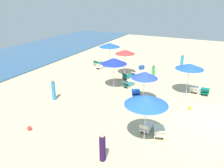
% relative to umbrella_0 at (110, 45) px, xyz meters
% --- Properties ---
extents(ground_plane, '(60.00, 60.00, 0.00)m').
position_rel_umbrella_0_xyz_m(ground_plane, '(-7.86, -11.66, -2.51)').
color(ground_plane, '#D1BB8D').
extents(umbrella_0, '(2.31, 2.31, 2.74)m').
position_rel_umbrella_0_xyz_m(umbrella_0, '(0.00, 0.00, 0.00)').
color(umbrella_0, silver).
rests_on(umbrella_0, ground_plane).
extents(lounge_chair_0_0, '(1.43, 0.83, 0.70)m').
position_rel_umbrella_0_xyz_m(lounge_chair_0_0, '(-0.07, 1.40, -2.26)').
color(lounge_chair_0_0, silver).
rests_on(lounge_chair_0_0, ground_plane).
extents(lounge_chair_0_1, '(1.32, 0.75, 0.71)m').
position_rel_umbrella_0_xyz_m(lounge_chair_0_1, '(-1.10, 0.62, -2.25)').
color(lounge_chair_0_1, silver).
rests_on(lounge_chair_0_1, ground_plane).
extents(umbrella_1, '(1.96, 1.96, 2.62)m').
position_rel_umbrella_0_xyz_m(umbrella_1, '(-1.88, -2.65, -0.09)').
color(umbrella_1, silver).
rests_on(umbrella_1, ground_plane).
extents(lounge_chair_1_0, '(1.60, 0.92, 0.60)m').
position_rel_umbrella_0_xyz_m(lounge_chair_1_0, '(-1.69, -3.93, -2.28)').
color(lounge_chair_1_0, silver).
rests_on(lounge_chair_1_0, ground_plane).
extents(lounge_chair_1_1, '(1.64, 1.14, 0.76)m').
position_rel_umbrella_0_xyz_m(lounge_chair_1_1, '(-2.70, -3.38, -2.24)').
color(lounge_chair_1_1, silver).
rests_on(lounge_chair_1_1, ground_plane).
extents(umbrella_2, '(2.32, 2.32, 2.81)m').
position_rel_umbrella_0_xyz_m(umbrella_2, '(-11.75, -8.08, 0.03)').
color(umbrella_2, silver).
rests_on(umbrella_2, ground_plane).
extents(lounge_chair_2_0, '(1.42, 0.61, 0.74)m').
position_rel_umbrella_0_xyz_m(lounge_chair_2_0, '(-10.70, -7.87, -2.25)').
color(lounge_chair_2_0, silver).
rests_on(lounge_chair_2_0, ground_plane).
extents(lounge_chair_2_1, '(1.49, 0.96, 0.68)m').
position_rel_umbrella_0_xyz_m(lounge_chair_2_1, '(-10.86, -8.69, -2.24)').
color(lounge_chair_2_1, silver).
rests_on(lounge_chair_2_1, ground_plane).
extents(umbrella_3, '(2.21, 2.21, 2.61)m').
position_rel_umbrella_0_xyz_m(umbrella_3, '(-4.03, -9.09, -0.12)').
color(umbrella_3, silver).
rests_on(umbrella_3, ground_plane).
extents(lounge_chair_3_0, '(1.44, 0.78, 0.64)m').
position_rel_umbrella_0_xyz_m(lounge_chair_3_0, '(-3.27, -9.67, -2.25)').
color(lounge_chair_3_0, silver).
rests_on(lounge_chair_3_0, ground_plane).
extents(lounge_chair_3_1, '(1.50, 0.69, 0.72)m').
position_rel_umbrella_0_xyz_m(lounge_chair_3_1, '(-3.36, -10.45, -2.25)').
color(lounge_chair_3_1, silver).
rests_on(lounge_chair_3_1, ground_plane).
extents(umbrella_5, '(2.21, 2.21, 2.69)m').
position_rel_umbrella_0_xyz_m(umbrella_5, '(-5.39, -3.14, -0.08)').
color(umbrella_5, silver).
rests_on(umbrella_5, ground_plane).
extents(lounge_chair_5_0, '(1.42, 0.86, 0.69)m').
position_rel_umbrella_0_xyz_m(lounge_chair_5_0, '(-4.72, -4.23, -2.25)').
color(lounge_chair_5_0, silver).
rests_on(lounge_chair_5_0, ground_plane).
extents(umbrella_6, '(1.94, 1.94, 2.48)m').
position_rel_umbrella_0_xyz_m(umbrella_6, '(-7.13, -6.44, -0.27)').
color(umbrella_6, silver).
rests_on(umbrella_6, ground_plane).
extents(lounge_chair_6_0, '(1.63, 1.20, 0.70)m').
position_rel_umbrella_0_xyz_m(lounge_chair_6_0, '(-6.12, -5.47, -2.26)').
color(lounge_chair_6_0, silver).
rests_on(lounge_chair_6_0, ground_plane).
extents(lounge_chair_6_1, '(1.47, 1.07, 0.76)m').
position_rel_umbrella_0_xyz_m(lounge_chair_6_1, '(-8.13, -7.44, -2.22)').
color(lounge_chair_6_1, silver).
rests_on(lounge_chair_6_1, ground_plane).
extents(beachgoer_0, '(0.43, 0.43, 1.51)m').
position_rel_umbrella_0_xyz_m(beachgoer_0, '(-2.02, -5.66, -1.80)').
color(beachgoer_0, green).
rests_on(beachgoer_0, ground_plane).
extents(beachgoer_1, '(0.44, 0.44, 1.67)m').
position_rel_umbrella_0_xyz_m(beachgoer_1, '(2.93, -7.40, -1.71)').
color(beachgoer_1, '#2489BF').
rests_on(beachgoer_1, ground_plane).
extents(beachgoer_2, '(0.41, 0.41, 1.53)m').
position_rel_umbrella_0_xyz_m(beachgoer_2, '(-14.14, -6.76, -1.79)').
color(beachgoer_2, '#281342').
rests_on(beachgoer_2, ground_plane).
extents(beachgoer_3, '(0.40, 0.40, 1.69)m').
position_rel_umbrella_0_xyz_m(beachgoer_3, '(-9.66, -0.05, -1.70)').
color(beachgoer_3, '#3186BE').
rests_on(beachgoer_3, ground_plane).
extents(beach_ball_0, '(0.24, 0.24, 0.24)m').
position_rel_umbrella_0_xyz_m(beach_ball_0, '(-6.68, -9.79, -2.39)').
color(beach_ball_0, yellow).
rests_on(beach_ball_0, ground_plane).
extents(cooler_box_1, '(0.67, 0.53, 0.42)m').
position_rel_umbrella_0_xyz_m(cooler_box_1, '(0.74, -3.55, -2.30)').
color(cooler_box_1, '#2350A3').
rests_on(cooler_box_1, ground_plane).
extents(beach_ball_2, '(0.27, 0.27, 0.27)m').
position_rel_umbrella_0_xyz_m(beach_ball_2, '(-13.75, -1.51, -2.37)').
color(beach_ball_2, red).
rests_on(beach_ball_2, ground_plane).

